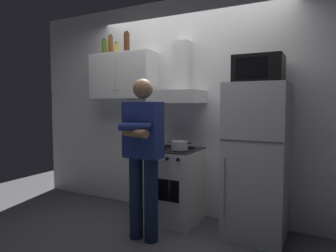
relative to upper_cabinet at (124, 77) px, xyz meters
name	(u,v)px	position (x,y,z in m)	size (l,w,h in m)	color
ground_plane	(168,229)	(0.85, -0.37, -1.75)	(7.00, 7.00, 0.00)	#4C4C51
back_wall_tiled	(190,107)	(0.85, 0.23, -0.40)	(4.80, 0.10, 2.70)	white
upper_cabinet	(124,77)	(0.00, 0.00, 0.00)	(0.90, 0.37, 0.60)	silver
stove_oven	(174,185)	(0.80, -0.13, -1.32)	(0.60, 0.62, 0.87)	white
range_hood	(179,87)	(0.80, 0.00, -0.15)	(0.60, 0.44, 0.75)	white
refrigerator	(256,161)	(1.75, -0.12, -0.95)	(0.60, 0.62, 1.60)	silver
microwave	(259,69)	(1.75, -0.11, -0.01)	(0.48, 0.37, 0.28)	black
person_standing	(143,153)	(0.75, -0.73, -0.85)	(0.38, 0.33, 1.64)	#192342
cooking_pot	(180,146)	(0.93, -0.24, -0.83)	(0.29, 0.19, 0.10)	#B7BABF
bottle_rum_dark	(127,43)	(0.06, -0.02, 0.43)	(0.07, 0.07, 0.28)	#47230F
bottle_spice_jar	(116,48)	(-0.10, -0.02, 0.37)	(0.05, 0.05, 0.15)	gold
bottle_beer_brown	(111,45)	(-0.20, -0.01, 0.42)	(0.06, 0.06, 0.26)	brown
bottle_olive_oil	(104,48)	(-0.35, 0.04, 0.41)	(0.07, 0.07, 0.23)	#4C6B19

